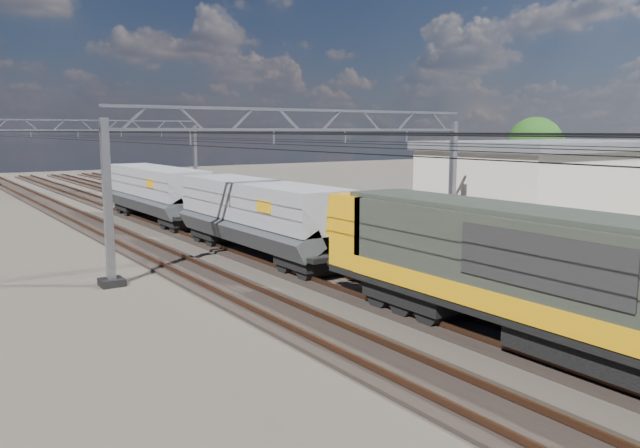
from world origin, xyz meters
TOP-DOWN VIEW (x-y plane):
  - ground at (0.00, 0.00)m, footprint 160.00×160.00m
  - track_outer_west at (-6.00, 0.00)m, footprint 2.60×140.00m
  - track_loco at (-2.00, 0.00)m, footprint 2.60×140.00m
  - track_inner_east at (2.00, 0.00)m, footprint 2.60×140.00m
  - track_outer_east at (6.00, 0.00)m, footprint 2.60×140.00m
  - catenary_gantry_mid at (0.00, 4.00)m, footprint 19.90×0.90m
  - catenary_gantry_far at (0.00, 40.00)m, footprint 19.90×0.90m
  - overhead_wires at (0.00, 8.00)m, footprint 12.03×140.00m
  - locomotive at (-2.00, -12.21)m, footprint 2.76×21.10m
  - hopper_wagon_lead at (-2.00, 5.48)m, footprint 3.38×13.00m
  - hopper_wagon_mid at (-2.00, 19.68)m, footprint 3.38×13.00m
  - industrial_shed at (22.00, 6.00)m, footprint 18.60×10.60m
  - tree_far at (30.32, 13.79)m, footprint 5.37×4.97m

SIDE VIEW (x-z plane):
  - ground at x=0.00m, z-range 0.00..0.00m
  - track_outer_west at x=-6.00m, z-range -0.08..0.22m
  - track_loco at x=-2.00m, z-range -0.08..0.22m
  - track_inner_east at x=2.00m, z-range -0.08..0.22m
  - track_outer_east at x=6.00m, z-range -0.08..0.22m
  - hopper_wagon_lead at x=-2.00m, z-range 0.60..3.86m
  - hopper_wagon_mid at x=-2.00m, z-range 0.60..3.86m
  - locomotive at x=-2.00m, z-range 0.52..4.14m
  - industrial_shed at x=22.00m, z-range 0.03..5.43m
  - catenary_gantry_mid at x=0.00m, z-range 0.35..7.46m
  - catenary_gantry_far at x=0.00m, z-range 0.35..7.46m
  - tree_far at x=30.32m, z-range 1.00..8.29m
  - overhead_wires at x=0.00m, z-range 5.48..6.02m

